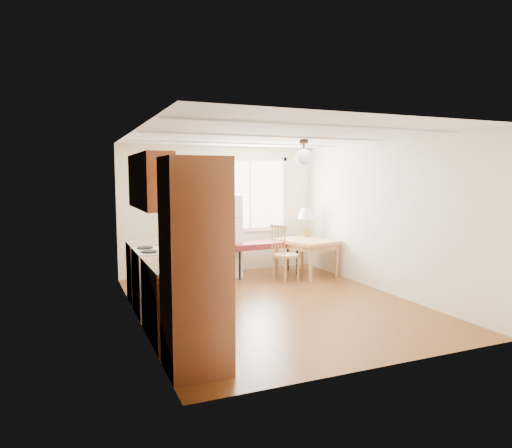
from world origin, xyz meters
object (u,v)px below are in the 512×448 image
refrigerator (221,236)px  chair (282,249)px  dining_table (306,245)px  bench (265,245)px

refrigerator → chair: 1.24m
refrigerator → dining_table: refrigerator is taller
refrigerator → chair: bearing=-44.9°
refrigerator → dining_table: bearing=-19.8°
refrigerator → bench: size_ratio=1.08×
bench → refrigerator: bearing=161.4°
refrigerator → dining_table: size_ratio=1.22×
refrigerator → bench: 0.87m
dining_table → chair: size_ratio=1.23×
chair → refrigerator: bearing=120.5°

